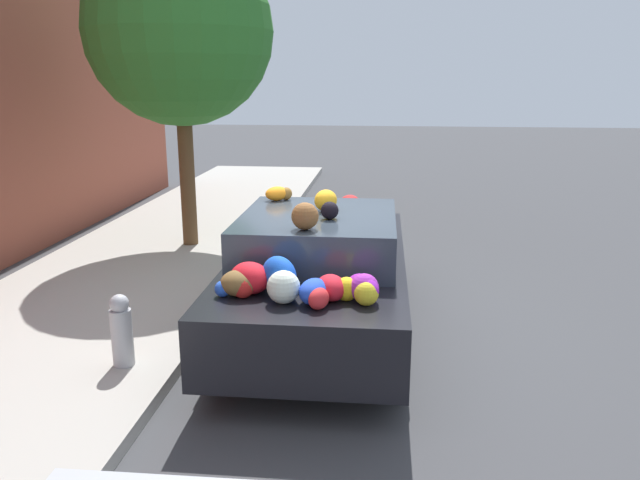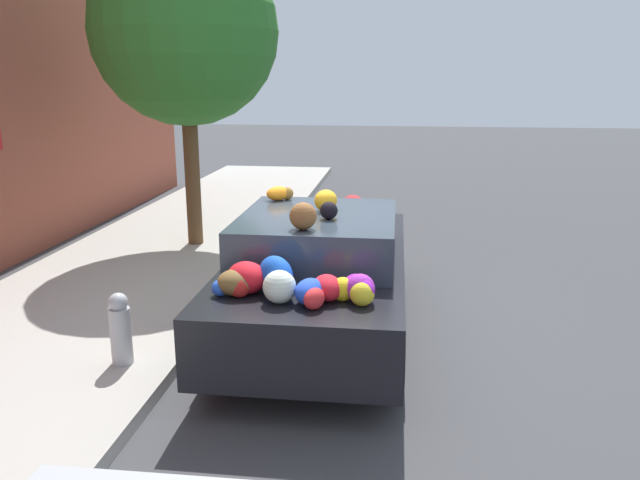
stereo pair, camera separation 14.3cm
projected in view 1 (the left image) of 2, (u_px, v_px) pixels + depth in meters
name	position (u px, v px, depth m)	size (l,w,h in m)	color
ground_plane	(310.00, 331.00, 7.02)	(60.00, 60.00, 0.00)	#424244
sidewalk_curb	(80.00, 316.00, 7.28)	(24.00, 3.20, 0.13)	#B2ADA3
street_tree	(179.00, 32.00, 9.32)	(2.83, 2.83, 4.72)	brown
fire_hydrant	(122.00, 331.00, 5.81)	(0.20, 0.20, 0.70)	#B2B2B7
art_car	(320.00, 270.00, 6.76)	(4.15, 1.87, 1.64)	black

